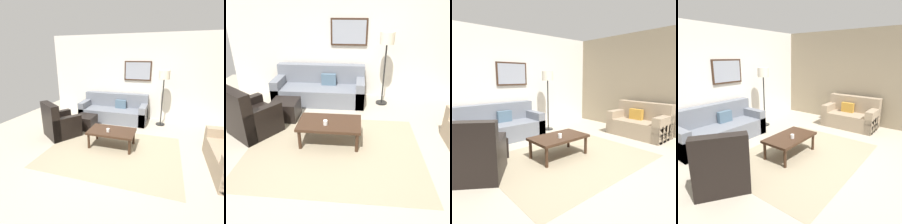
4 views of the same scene
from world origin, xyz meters
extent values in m
plane|color=#B2A893|center=(0.00, 0.00, 0.00)|extent=(8.00, 8.00, 0.00)
cube|color=silver|center=(0.00, 2.60, 1.40)|extent=(6.00, 0.12, 2.80)
cube|color=tan|center=(0.00, 0.00, 0.00)|extent=(2.98, 2.24, 0.01)
cube|color=slate|center=(-0.58, 2.00, 0.21)|extent=(2.22, 0.89, 0.42)
cube|color=slate|center=(-0.58, 2.33, 0.44)|extent=(2.22, 0.24, 0.88)
cube|color=slate|center=(-1.58, 2.00, 0.31)|extent=(0.20, 0.89, 0.62)
cube|color=slate|center=(0.43, 2.00, 0.31)|extent=(0.20, 0.89, 0.62)
cube|color=slate|center=(-0.35, 2.11, 0.56)|extent=(0.36, 0.12, 0.28)
cube|color=black|center=(-1.60, 0.46, 0.22)|extent=(1.11, 1.11, 0.44)
cube|color=black|center=(-1.77, 0.21, 0.47)|extent=(0.77, 0.62, 0.95)
cube|color=black|center=(-1.33, 0.28, 0.30)|extent=(0.58, 0.75, 0.60)
cube|color=black|center=(-1.86, 0.64, 0.30)|extent=(0.58, 0.75, 0.60)
cube|color=black|center=(-1.17, 1.08, 0.20)|extent=(0.56, 0.56, 0.40)
cylinder|color=#382316|center=(-0.59, -0.02, 0.18)|extent=(0.06, 0.06, 0.36)
cylinder|color=#382316|center=(0.39, -0.02, 0.18)|extent=(0.06, 0.06, 0.36)
cylinder|color=#382316|center=(-0.59, 0.50, 0.18)|extent=(0.06, 0.06, 0.36)
cylinder|color=#382316|center=(0.39, 0.50, 0.18)|extent=(0.06, 0.06, 0.36)
cube|color=#382316|center=(-0.10, 0.24, 0.39)|extent=(1.10, 0.64, 0.05)
cylinder|color=white|center=(-0.16, 0.14, 0.45)|extent=(0.07, 0.07, 0.08)
cylinder|color=black|center=(0.98, 2.04, 0.01)|extent=(0.28, 0.28, 0.03)
cylinder|color=#262626|center=(0.98, 2.04, 0.72)|extent=(0.04, 0.04, 1.45)
cylinder|color=beige|center=(0.98, 2.04, 1.58)|extent=(0.32, 0.32, 0.26)
cube|color=#382316|center=(0.11, 2.52, 1.63)|extent=(0.89, 0.04, 0.63)
cube|color=#939AA7|center=(0.11, 2.50, 1.63)|extent=(0.81, 0.01, 0.55)
camera|label=1|loc=(1.04, -3.45, 2.11)|focal=28.22mm
camera|label=2|loc=(0.36, -3.11, 2.31)|focal=35.45mm
camera|label=3|loc=(-2.53, -2.71, 1.56)|focal=32.50mm
camera|label=4|loc=(-3.27, -2.20, 2.01)|focal=33.03mm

